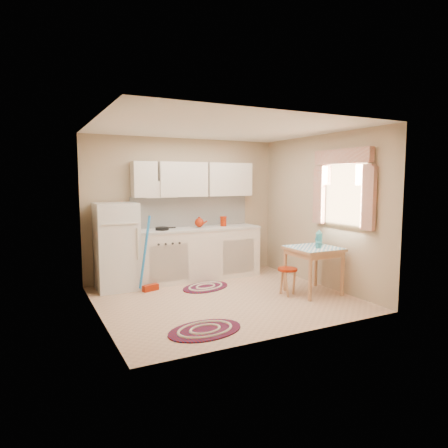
{
  "coord_description": "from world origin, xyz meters",
  "views": [
    {
      "loc": [
        -2.62,
        -5.17,
        1.76
      ],
      "look_at": [
        0.12,
        0.25,
        1.09
      ],
      "focal_mm": 32.0,
      "sensor_mm": 36.0,
      "label": 1
    }
  ],
  "objects_px": {
    "base_cabinets": "(197,254)",
    "stool": "(287,282)",
    "fridge": "(117,246)",
    "table": "(313,270)"
  },
  "relations": [
    {
      "from": "table",
      "to": "stool",
      "type": "distance_m",
      "value": 0.46
    },
    {
      "from": "fridge",
      "to": "base_cabinets",
      "type": "height_order",
      "value": "fridge"
    },
    {
      "from": "base_cabinets",
      "to": "stool",
      "type": "xyz_separation_m",
      "value": [
        0.82,
        -1.58,
        -0.23
      ]
    },
    {
      "from": "fridge",
      "to": "stool",
      "type": "height_order",
      "value": "fridge"
    },
    {
      "from": "fridge",
      "to": "stool",
      "type": "bearing_deg",
      "value": -34.14
    },
    {
      "from": "base_cabinets",
      "to": "stool",
      "type": "relative_size",
      "value": 5.36
    },
    {
      "from": "base_cabinets",
      "to": "stool",
      "type": "distance_m",
      "value": 1.79
    },
    {
      "from": "base_cabinets",
      "to": "table",
      "type": "bearing_deg",
      "value": -53.21
    },
    {
      "from": "fridge",
      "to": "base_cabinets",
      "type": "xyz_separation_m",
      "value": [
        1.43,
        0.05,
        -0.26
      ]
    },
    {
      "from": "base_cabinets",
      "to": "table",
      "type": "distance_m",
      "value": 2.08
    }
  ]
}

